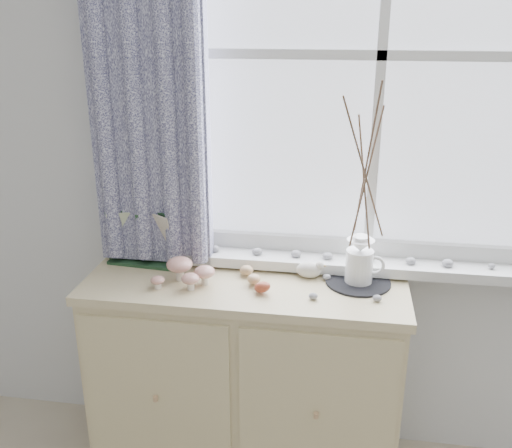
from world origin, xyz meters
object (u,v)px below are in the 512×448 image
sideboard (245,378)px  botanical_book (141,239)px  twig_pitcher (366,169)px  toadstool_cluster (186,271)px

sideboard → botanical_book: bearing=169.8°
botanical_book → twig_pitcher: twig_pitcher is taller
sideboard → twig_pitcher: bearing=8.0°
toadstool_cluster → botanical_book: bearing=150.4°
botanical_book → toadstool_cluster: size_ratio=1.49×
sideboard → botanical_book: size_ratio=3.61×
sideboard → botanical_book: (-0.42, 0.08, 0.54)m
botanical_book → toadstool_cluster: 0.25m
toadstool_cluster → twig_pitcher: twig_pitcher is taller
twig_pitcher → toadstool_cluster: bearing=-175.3°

